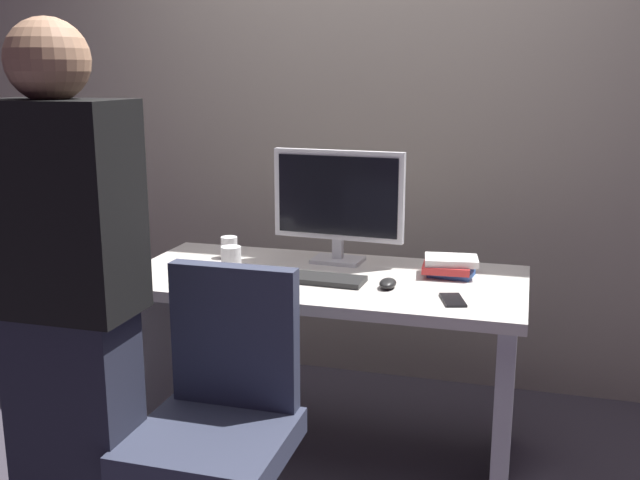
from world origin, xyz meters
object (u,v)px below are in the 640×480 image
at_px(mouse, 388,283).
at_px(person_at_desk, 68,315).
at_px(keyboard, 307,278).
at_px(office_chair, 220,445).
at_px(cup_near_keyboard, 231,260).
at_px(desk, 324,331).
at_px(monitor, 338,200).
at_px(book_stack, 449,266).
at_px(cup_by_monitor, 229,247).
at_px(cell_phone, 453,300).

bearing_deg(mouse, person_at_desk, -132.19).
relative_size(person_at_desk, keyboard, 3.81).
height_order(office_chair, cup_near_keyboard, office_chair).
distance_m(desk, person_at_desk, 1.09).
xyz_separation_m(monitor, book_stack, (0.46, -0.08, -0.22)).
height_order(desk, cup_by_monitor, cup_by_monitor).
xyz_separation_m(office_chair, cup_near_keyboard, (-0.25, 0.72, 0.37)).
height_order(office_chair, monitor, monitor).
distance_m(mouse, cell_phone, 0.26).
relative_size(keyboard, mouse, 4.30).
relative_size(person_at_desk, book_stack, 7.60).
distance_m(cup_by_monitor, cell_phone, 1.02).
height_order(monitor, cup_by_monitor, monitor).
bearing_deg(cell_phone, keyboard, 152.11).
distance_m(keyboard, cup_near_keyboard, 0.32).
bearing_deg(keyboard, cup_near_keyboard, 178.96).
xyz_separation_m(office_chair, keyboard, (0.06, 0.70, 0.32)).
bearing_deg(cup_by_monitor, book_stack, -2.11).
bearing_deg(keyboard, cup_by_monitor, 152.43).
xyz_separation_m(person_at_desk, keyboard, (0.44, 0.84, -0.09)).
distance_m(office_chair, mouse, 0.84).
xyz_separation_m(person_at_desk, cup_near_keyboard, (0.13, 0.86, -0.05)).
bearing_deg(cell_phone, person_at_desk, -160.31).
distance_m(desk, cup_near_keyboard, 0.45).
distance_m(person_at_desk, book_stack, 1.41).
relative_size(desk, person_at_desk, 0.92).
distance_m(office_chair, cup_near_keyboard, 0.85).
relative_size(mouse, cup_by_monitor, 1.13).
bearing_deg(cup_near_keyboard, office_chair, -70.49).
xyz_separation_m(desk, cell_phone, (0.51, -0.19, 0.23)).
relative_size(person_at_desk, cup_by_monitor, 18.58).
xyz_separation_m(mouse, cup_near_keyboard, (-0.62, 0.03, 0.03)).
distance_m(mouse, book_stack, 0.29).
relative_size(office_chair, keyboard, 2.19).
height_order(office_chair, person_at_desk, person_at_desk).
relative_size(mouse, cell_phone, 0.69).
bearing_deg(mouse, monitor, 131.25).
height_order(desk, cell_phone, cell_phone).
xyz_separation_m(office_chair, mouse, (0.36, 0.68, 0.33)).
bearing_deg(person_at_desk, cup_near_keyboard, 81.53).
xyz_separation_m(desk, book_stack, (0.46, 0.13, 0.27)).
relative_size(office_chair, person_at_desk, 0.57).
bearing_deg(cup_near_keyboard, book_stack, 12.92).
distance_m(desk, mouse, 0.37).
xyz_separation_m(keyboard, cell_phone, (0.55, -0.11, -0.01)).
height_order(keyboard, cup_by_monitor, cup_by_monitor).
distance_m(monitor, mouse, 0.47).
xyz_separation_m(cup_near_keyboard, cup_by_monitor, (-0.10, 0.22, -0.01)).
bearing_deg(office_chair, person_at_desk, -160.01).
height_order(mouse, book_stack, book_stack).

